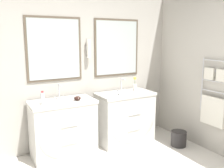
{
  "coord_description": "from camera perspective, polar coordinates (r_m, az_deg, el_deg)",
  "views": [
    {
      "loc": [
        -1.41,
        -1.64,
        1.79
      ],
      "look_at": [
        0.35,
        1.51,
        1.12
      ],
      "focal_mm": 40.0,
      "sensor_mm": 36.0,
      "label": 1
    }
  ],
  "objects": [
    {
      "name": "toiletry_bottle",
      "position": [
        3.6,
        -15.56,
        -3.16
      ],
      "size": [
        0.05,
        0.05,
        0.2
      ],
      "color": "silver",
      "rests_on": "vanity_left"
    },
    {
      "name": "amenity_bowl",
      "position": [
        3.76,
        -7.93,
        -3.25
      ],
      "size": [
        0.1,
        0.1,
        0.06
      ],
      "color": "black",
      "rests_on": "vanity_left"
    },
    {
      "name": "soap_dish",
      "position": [
        4.07,
        2.01,
        -2.28
      ],
      "size": [
        0.09,
        0.06,
        0.04
      ],
      "color": "white",
      "rests_on": "vanity_right"
    },
    {
      "name": "flower_vase",
      "position": [
        4.41,
        5.24,
        -0.17
      ],
      "size": [
        0.06,
        0.06,
        0.25
      ],
      "color": "silver",
      "rests_on": "vanity_right"
    },
    {
      "name": "vanity_left",
      "position": [
        3.88,
        -10.94,
        -9.93
      ],
      "size": [
        0.96,
        0.58,
        0.87
      ],
      "color": "silver",
      "rests_on": "ground_plane"
    },
    {
      "name": "waste_bin",
      "position": [
        4.42,
        14.99,
        -11.87
      ],
      "size": [
        0.26,
        0.26,
        0.25
      ],
      "color": "#282626",
      "rests_on": "ground_plane"
    },
    {
      "name": "faucet_right",
      "position": [
        4.32,
        2.21,
        -0.17
      ],
      "size": [
        0.17,
        0.14,
        0.24
      ],
      "color": "silver",
      "rests_on": "vanity_right"
    },
    {
      "name": "wall_right",
      "position": [
        4.19,
        21.89,
        2.96
      ],
      "size": [
        0.13,
        4.24,
        2.6
      ],
      "color": "#B2ADA3",
      "rests_on": "ground_plane"
    },
    {
      "name": "faucet_left",
      "position": [
        3.87,
        -11.94,
        -1.66
      ],
      "size": [
        0.17,
        0.14,
        0.24
      ],
      "color": "silver",
      "rests_on": "vanity_left"
    },
    {
      "name": "wall_back",
      "position": [
        4.1,
        -8.79,
        3.75
      ],
      "size": [
        5.21,
        0.15,
        2.6
      ],
      "color": "#B2ADA3",
      "rests_on": "ground_plane"
    },
    {
      "name": "vanity_right",
      "position": [
        4.32,
        3.22,
        -7.58
      ],
      "size": [
        0.96,
        0.58,
        0.87
      ],
      "color": "silver",
      "rests_on": "ground_plane"
    }
  ]
}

